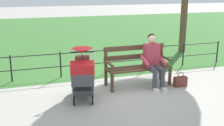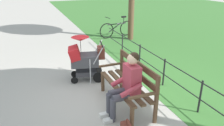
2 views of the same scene
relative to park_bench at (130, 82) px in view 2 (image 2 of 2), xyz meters
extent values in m
plane|color=#ADA89E|center=(0.46, 0.12, -0.53)|extent=(60.00, 60.00, 0.00)
cube|color=brown|center=(0.00, -0.06, -0.08)|extent=(1.60, 0.12, 0.04)
cube|color=brown|center=(0.00, 0.12, -0.08)|extent=(1.60, 0.12, 0.04)
cube|color=brown|center=(0.00, 0.30, -0.08)|extent=(1.60, 0.12, 0.04)
cube|color=brown|center=(0.00, -0.16, 0.14)|extent=(1.60, 0.06, 0.12)
cube|color=brown|center=(0.00, -0.16, 0.37)|extent=(1.60, 0.06, 0.12)
cylinder|color=brown|center=(-0.75, 0.31, -0.30)|extent=(0.08, 0.08, 0.45)
cylinder|color=brown|center=(-0.75, -0.17, -0.05)|extent=(0.08, 0.08, 0.95)
cube|color=brown|center=(-0.75, 0.11, 0.10)|extent=(0.06, 0.56, 0.04)
cylinder|color=brown|center=(0.75, 0.32, -0.30)|extent=(0.08, 0.08, 0.45)
cylinder|color=brown|center=(0.75, -0.16, -0.05)|extent=(0.08, 0.08, 0.95)
cube|color=brown|center=(0.75, 0.12, 0.10)|extent=(0.06, 0.56, 0.04)
cylinder|color=#42424C|center=(-0.43, 0.33, -0.06)|extent=(0.15, 0.40, 0.14)
cylinder|color=#42424C|center=(-0.23, 0.34, -0.06)|extent=(0.15, 0.40, 0.14)
cylinder|color=#42424C|center=(-0.43, 0.53, -0.29)|extent=(0.11, 0.11, 0.47)
cylinder|color=#42424C|center=(-0.23, 0.54, -0.29)|extent=(0.11, 0.11, 0.47)
cube|color=silver|center=(-0.43, 0.61, -0.49)|extent=(0.10, 0.22, 0.07)
cube|color=silver|center=(-0.23, 0.62, -0.49)|extent=(0.10, 0.22, 0.07)
cube|color=#B23847|center=(-0.32, 0.12, 0.22)|extent=(0.36, 0.22, 0.56)
cylinder|color=#B23847|center=(-0.55, 0.23, 0.12)|extent=(0.10, 0.43, 0.23)
cylinder|color=#B23847|center=(-0.11, 0.24, 0.12)|extent=(0.10, 0.43, 0.23)
sphere|color=beige|center=(-0.32, 0.12, 0.62)|extent=(0.20, 0.20, 0.20)
sphere|color=black|center=(-0.32, 0.09, 0.65)|extent=(0.19, 0.19, 0.19)
cylinder|color=black|center=(1.19, 0.29, -0.39)|extent=(0.09, 0.28, 0.28)
cylinder|color=black|center=(1.64, 0.19, -0.39)|extent=(0.09, 0.28, 0.28)
cylinder|color=black|center=(1.35, 0.87, -0.44)|extent=(0.07, 0.18, 0.18)
cylinder|color=black|center=(1.72, 0.79, -0.44)|extent=(0.07, 0.18, 0.18)
cube|color=#38383D|center=(1.47, 0.53, -0.31)|extent=(0.52, 0.60, 0.12)
cylinder|color=silver|center=(1.23, 0.48, -0.20)|extent=(0.03, 0.03, 0.65)
cylinder|color=silver|center=(1.68, 0.39, -0.20)|extent=(0.03, 0.03, 0.65)
cube|color=#47474C|center=(1.48, 0.55, 0.02)|extent=(0.59, 0.76, 0.28)
cube|color=red|center=(1.53, 0.79, 0.22)|extent=(0.53, 0.40, 0.33)
cylinder|color=black|center=(1.39, 0.12, 0.42)|extent=(0.51, 0.14, 0.03)
cylinder|color=silver|center=(1.18, 0.27, 0.22)|extent=(0.09, 0.30, 0.49)
cylinder|color=silver|center=(1.63, 0.17, 0.22)|extent=(0.09, 0.30, 0.49)
cone|color=red|center=(1.50, 0.63, 0.57)|extent=(0.52, 0.52, 0.10)
cylinder|color=black|center=(1.50, 0.63, 0.39)|extent=(0.01, 0.01, 0.30)
cube|color=brown|center=(1.39, 0.14, 0.20)|extent=(0.35, 0.22, 0.28)
torus|color=brown|center=(-0.95, 0.47, -0.24)|extent=(0.16, 0.02, 0.16)
cylinder|color=black|center=(-0.78, -1.15, -0.18)|extent=(0.04, 0.04, 0.70)
cylinder|color=black|center=(0.46, -1.15, -0.18)|extent=(0.04, 0.04, 0.70)
cylinder|color=black|center=(1.71, -1.15, -0.18)|extent=(0.04, 0.04, 0.70)
cylinder|color=black|center=(2.96, -1.15, -0.18)|extent=(0.04, 0.04, 0.70)
cylinder|color=black|center=(0.46, -1.15, 0.12)|extent=(7.48, 0.02, 0.02)
cylinder|color=black|center=(0.46, -1.15, -0.23)|extent=(7.48, 0.02, 0.02)
cylinder|color=brown|center=(4.57, -2.24, 0.98)|extent=(0.24, 0.24, 3.01)
torus|color=black|center=(5.05, -1.35, -0.20)|extent=(0.14, 0.66, 0.66)
torus|color=black|center=(5.19, -2.34, -0.20)|extent=(0.14, 0.66, 0.66)
cylinder|color=#232328|center=(5.12, -1.84, 0.05)|extent=(0.17, 0.90, 0.04)
cylinder|color=#232328|center=(5.11, -1.74, -0.10)|extent=(0.13, 0.63, 0.38)
cylinder|color=#232328|center=(5.17, -2.19, 0.15)|extent=(0.03, 0.03, 0.30)
cube|color=black|center=(5.17, -2.19, 0.32)|extent=(0.13, 0.21, 0.06)
cylinder|color=black|center=(5.06, -1.40, 0.35)|extent=(0.44, 0.09, 0.02)
camera|label=1|loc=(2.65, 6.12, 1.83)|focal=45.10mm
camera|label=2|loc=(-3.65, 1.81, 2.04)|focal=35.57mm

